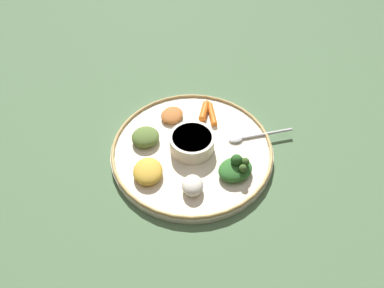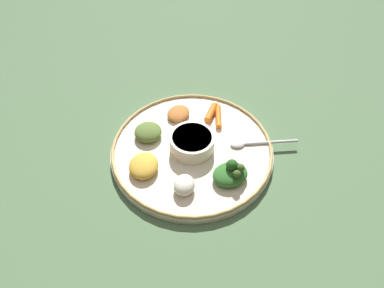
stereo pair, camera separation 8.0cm
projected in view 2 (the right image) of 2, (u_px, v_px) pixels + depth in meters
The scene contains 12 objects.
ground_plane at pixel (192, 153), 0.82m from camera, with size 2.40×2.40×0.00m, color #4C6B47.
platter at pixel (192, 150), 0.82m from camera, with size 0.38×0.38×0.02m, color beige.
platter_rim at pixel (192, 147), 0.81m from camera, with size 0.38×0.38×0.01m, color tan.
center_bowl at pixel (192, 142), 0.80m from camera, with size 0.10×0.10×0.04m.
spoon at pixel (253, 143), 0.82m from camera, with size 0.15×0.08×0.01m.
greens_pile at pixel (231, 173), 0.74m from camera, with size 0.10×0.10×0.05m.
carrot_near_spoon at pixel (218, 115), 0.88m from camera, with size 0.04×0.09×0.01m.
carrot_outer at pixel (212, 111), 0.88m from camera, with size 0.02×0.07×0.02m.
mound_lentil_yellow at pixel (144, 166), 0.76m from camera, with size 0.07×0.07×0.03m, color gold.
mound_chickpea at pixel (178, 113), 0.88m from camera, with size 0.06×0.05×0.02m, color #B2662D.
mound_rice_white at pixel (184, 185), 0.72m from camera, with size 0.05×0.05×0.03m, color silver.
mound_collards at pixel (148, 132), 0.83m from camera, with size 0.07×0.07×0.03m, color #567033.
Camera 2 is at (0.19, -0.50, 0.63)m, focal length 32.02 mm.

